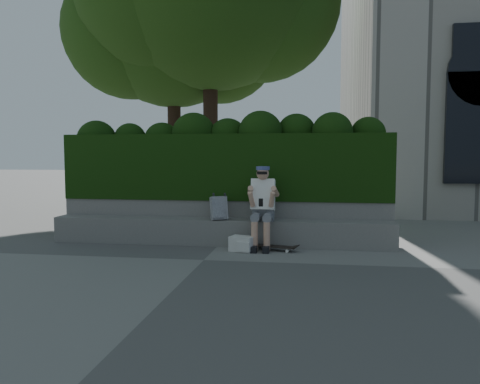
% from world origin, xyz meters
% --- Properties ---
extents(ground, '(80.00, 80.00, 0.00)m').
position_xyz_m(ground, '(0.00, 0.00, 0.00)').
color(ground, slate).
rests_on(ground, ground).
extents(bench_ledge, '(6.00, 0.45, 0.45)m').
position_xyz_m(bench_ledge, '(0.00, 1.25, 0.23)').
color(bench_ledge, gray).
rests_on(bench_ledge, ground).
extents(planter_wall, '(6.00, 0.50, 0.75)m').
position_xyz_m(planter_wall, '(0.00, 1.73, 0.38)').
color(planter_wall, gray).
rests_on(planter_wall, ground).
extents(hedge, '(6.00, 1.00, 1.20)m').
position_xyz_m(hedge, '(0.00, 1.95, 1.35)').
color(hedge, black).
rests_on(hedge, planter_wall).
extents(tree_right, '(5.09, 5.09, 8.06)m').
position_xyz_m(tree_right, '(-2.40, 6.64, 5.50)').
color(tree_right, black).
rests_on(tree_right, ground).
extents(person, '(0.40, 0.76, 1.38)m').
position_xyz_m(person, '(0.78, 1.07, 0.75)').
color(person, slate).
rests_on(person, ground).
extents(skateboard, '(0.77, 0.37, 0.08)m').
position_xyz_m(skateboard, '(0.98, 0.86, 0.07)').
color(skateboard, black).
rests_on(skateboard, ground).
extents(backpack_plaid, '(0.31, 0.26, 0.40)m').
position_xyz_m(backpack_plaid, '(0.01, 1.15, 0.65)').
color(backpack_plaid, '#B0B0B5').
rests_on(backpack_plaid, bench_ledge).
extents(backpack_ground, '(0.44, 0.36, 0.24)m').
position_xyz_m(backpack_ground, '(0.47, 0.74, 0.12)').
color(backpack_ground, silver).
rests_on(backpack_ground, ground).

